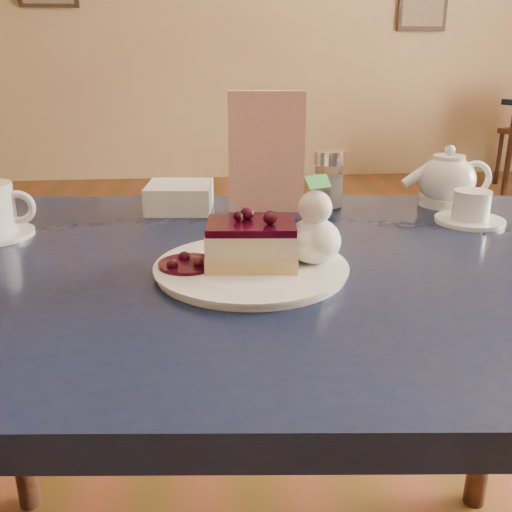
{
  "coord_description": "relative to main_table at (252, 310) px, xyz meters",
  "views": [
    {
      "loc": [
        -0.26,
        -0.48,
        1.1
      ],
      "look_at": [
        -0.19,
        0.22,
        0.85
      ],
      "focal_mm": 40.0,
      "sensor_mm": 36.0,
      "label": 1
    }
  ],
  "objects": [
    {
      "name": "menu_card",
      "position": [
        0.06,
        0.3,
        0.2
      ],
      "size": [
        0.15,
        0.05,
        0.24
      ],
      "primitive_type": "cube",
      "rotation": [
        0.0,
        0.0,
        -0.09
      ],
      "color": "white",
      "rests_on": "main_table"
    },
    {
      "name": "dessert_plate",
      "position": [
        -0.0,
        -0.05,
        0.09
      ],
      "size": [
        0.27,
        0.27,
        0.01
      ],
      "primitive_type": "cylinder",
      "color": "white",
      "rests_on": "main_table"
    },
    {
      "name": "napkin_stack",
      "position": [
        -0.12,
        0.32,
        0.11
      ],
      "size": [
        0.14,
        0.14,
        0.05
      ],
      "primitive_type": "cube",
      "rotation": [
        0.0,
        0.0,
        -0.09
      ],
      "color": "white",
      "rests_on": "main_table"
    },
    {
      "name": "berry_sauce",
      "position": [
        -0.1,
        -0.05,
        0.1
      ],
      "size": [
        0.09,
        0.09,
        0.01
      ],
      "primitive_type": "cylinder",
      "color": "black",
      "rests_on": "dessert_plate"
    },
    {
      "name": "tea_set",
      "position": [
        0.44,
        0.28,
        0.13
      ],
      "size": [
        0.17,
        0.26,
        0.11
      ],
      "color": "white",
      "rests_on": "main_table"
    },
    {
      "name": "sugar_shaker",
      "position": [
        0.19,
        0.31,
        0.14
      ],
      "size": [
        0.06,
        0.06,
        0.12
      ],
      "color": "white",
      "rests_on": "main_table"
    },
    {
      "name": "main_table",
      "position": [
        0.0,
        0.0,
        0.0
      ],
      "size": [
        1.36,
        0.97,
        0.8
      ],
      "rotation": [
        0.0,
        0.0,
        -0.09
      ],
      "color": "black",
      "rests_on": "ground"
    },
    {
      "name": "cheesecake_slice",
      "position": [
        -0.0,
        -0.05,
        0.13
      ],
      "size": [
        0.14,
        0.1,
        0.06
      ],
      "rotation": [
        0.0,
        0.0,
        -0.09
      ],
      "color": "#DBBE78",
      "rests_on": "dessert_plate"
    },
    {
      "name": "whipped_cream",
      "position": [
        0.09,
        -0.05,
        0.13
      ],
      "size": [
        0.08,
        0.08,
        0.07
      ],
      "color": "white",
      "rests_on": "dessert_plate"
    }
  ]
}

